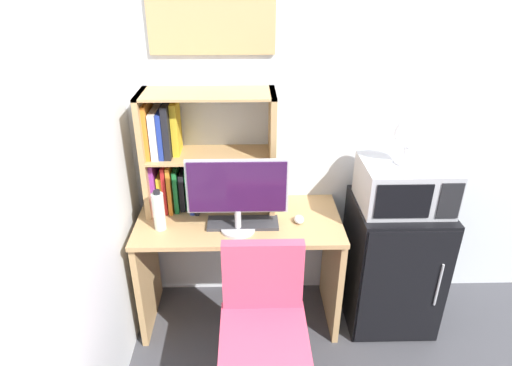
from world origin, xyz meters
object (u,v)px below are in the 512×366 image
Objects in this scene: microwave at (405,185)px; desk_fan at (409,138)px; mini_fridge at (391,262)px; monitor at (237,191)px; keyboard at (243,223)px; desk_chair at (263,339)px; computer_mouse at (299,219)px; hutch_bookshelf at (188,155)px; wall_corkboard at (211,4)px; water_bottle at (159,211)px.

desk_fan reaches higher than microwave.
monitor is at bearing -172.95° from mini_fridge.
desk_chair reaches higher than keyboard.
microwave is at bearing 4.48° from computer_mouse.
hutch_bookshelf is at bearing 162.97° from computer_mouse.
microwave is 0.29m from desk_fan.
monitor reaches higher than computer_mouse.
hutch_bookshelf reaches higher than desk_fan.
microwave is (0.61, 0.05, 0.20)m from computer_mouse.
hutch_bookshelf is 9.33× the size of computer_mouse.
microwave is at bearing -13.95° from wall_corkboard.
desk_fan is 0.30× the size of desk_chair.
water_bottle is 0.36× the size of wall_corkboard.
mini_fridge is (0.93, 0.06, -0.35)m from keyboard.
hutch_bookshelf is 1.43m from mini_fridge.
computer_mouse is (0.35, 0.07, -0.23)m from monitor.
hutch_bookshelf reaches higher than desk_chair.
monitor is at bearing -116.56° from keyboard.
desk_fan is (-0.02, -0.00, 0.84)m from mini_fridge.
water_bottle is at bearing -176.13° from mini_fridge.
desk_fan reaches higher than monitor.
desk_fan is (1.37, 0.09, 0.39)m from water_bottle.
computer_mouse is at bearing 3.51° from keyboard.
hutch_bookshelf is 1.26m from microwave.
hutch_bookshelf reaches higher than water_bottle.
computer_mouse is at bearing 3.62° from water_bottle.
desk_fan reaches higher than desk_chair.
hutch_bookshelf is 0.37m from water_bottle.
water_bottle reaches higher than mini_fridge.
desk_fan is at bearing 36.21° from desk_chair.
monitor is 0.97m from microwave.
wall_corkboard reaches higher than mini_fridge.
wall_corkboard reaches higher than keyboard.
computer_mouse reaches higher than keyboard.
monitor is (0.29, -0.27, -0.10)m from hutch_bookshelf.
wall_corkboard reaches higher than desk_fan.
water_bottle is 0.89m from desk_chair.
mini_fridge reaches higher than computer_mouse.
hutch_bookshelf is 1.11m from desk_chair.
water_bottle is (-0.79, -0.05, 0.10)m from computer_mouse.
microwave is at bearing 12.45° from desk_fan.
computer_mouse is 0.10× the size of mini_fridge.
microwave is at bearing 3.99° from water_bottle.
desk_fan reaches higher than water_bottle.
mini_fridge is 1.66× the size of microwave.
monitor is 1.13m from mini_fridge.
wall_corkboard reaches higher than hutch_bookshelf.
desk_fan reaches higher than keyboard.
hutch_bookshelf is at bearing 136.94° from monitor.
mini_fridge is at bearing -14.09° from wall_corkboard.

